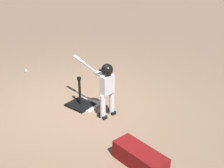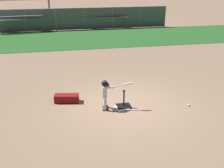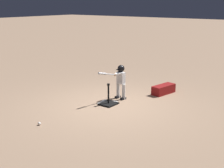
{
  "view_description": "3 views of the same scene",
  "coord_description": "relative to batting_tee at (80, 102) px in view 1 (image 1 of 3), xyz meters",
  "views": [
    {
      "loc": [
        -3.9,
        3.67,
        3.01
      ],
      "look_at": [
        -0.71,
        -0.33,
        0.57
      ],
      "focal_mm": 50.0,
      "sensor_mm": 36.0,
      "label": 1
    },
    {
      "loc": [
        -2.03,
        -7.86,
        4.14
      ],
      "look_at": [
        -0.53,
        -0.23,
        0.93
      ],
      "focal_mm": 42.0,
      "sensor_mm": 36.0,
      "label": 2
    },
    {
      "loc": [
        6.57,
        5.01,
        2.83
      ],
      "look_at": [
        -0.16,
        -0.03,
        0.6
      ],
      "focal_mm": 50.0,
      "sensor_mm": 36.0,
      "label": 3
    }
  ],
  "objects": [
    {
      "name": "ground_plane",
      "position": [
        0.1,
        0.11,
        -0.07
      ],
      "size": [
        90.0,
        90.0,
        0.0
      ],
      "primitive_type": "plane",
      "color": "#93755B"
    },
    {
      "name": "home_plate",
      "position": [
        -0.09,
        -0.1,
        -0.06
      ],
      "size": [
        0.5,
        0.5,
        0.02
      ],
      "primitive_type": "cube",
      "rotation": [
        0.0,
        0.0,
        0.14
      ],
      "color": "white",
      "rests_on": "ground_plane"
    },
    {
      "name": "baseball",
      "position": [
        2.2,
        -0.38,
        -0.04
      ],
      "size": [
        0.07,
        0.07,
        0.07
      ],
      "primitive_type": "sphere",
      "color": "white",
      "rests_on": "ground_plane"
    },
    {
      "name": "batting_tee",
      "position": [
        0.0,
        0.0,
        0.0
      ],
      "size": [
        0.47,
        0.42,
        0.61
      ],
      "color": "black",
      "rests_on": "ground_plane"
    },
    {
      "name": "batter_child",
      "position": [
        -0.61,
        -0.04,
        0.58
      ],
      "size": [
        1.02,
        0.33,
        1.03
      ],
      "color": "silver",
      "rests_on": "ground_plane"
    },
    {
      "name": "equipment_bag",
      "position": [
        -1.9,
        0.74,
        0.07
      ],
      "size": [
        0.88,
        0.46,
        0.28
      ],
      "primitive_type": "cube",
      "rotation": [
        0.0,
        0.0,
        -0.18
      ],
      "color": "maroon",
      "rests_on": "ground_plane"
    }
  ]
}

